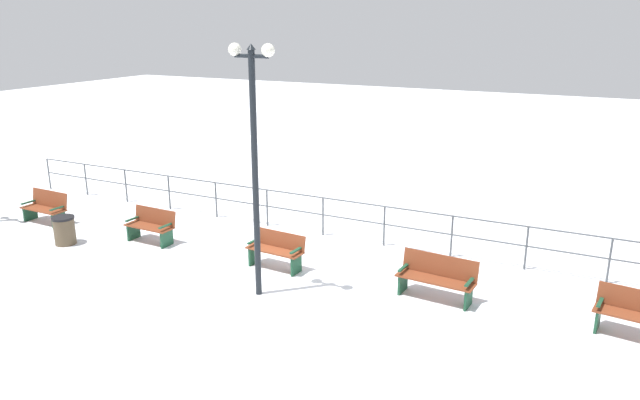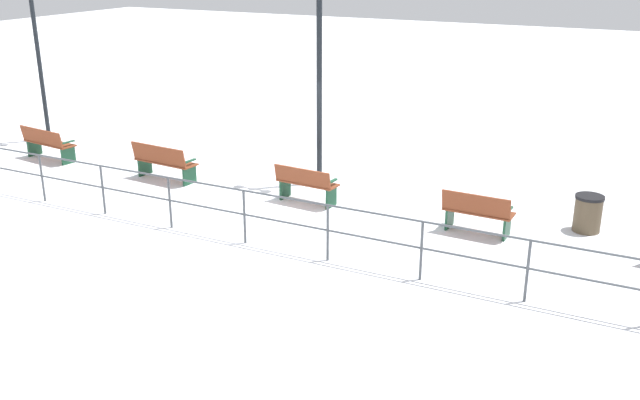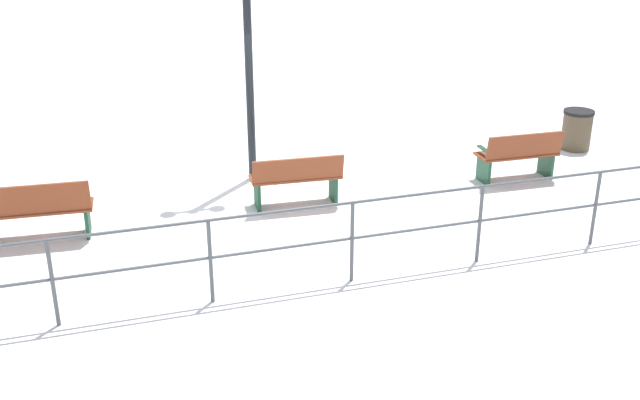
# 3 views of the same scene
# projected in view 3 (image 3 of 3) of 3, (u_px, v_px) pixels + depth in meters

# --- Properties ---
(ground_plane) EXTENTS (80.00, 80.00, 0.00)m
(ground_plane) POSITION_uv_depth(u_px,v_px,m) (296.00, 204.00, 12.15)
(ground_plane) COLOR white
(ground_plane) RESTS_ON ground
(bench_second) EXTENTS (0.60, 1.40, 0.90)m
(bench_second) POSITION_uv_depth(u_px,v_px,m) (519.00, 155.00, 12.94)
(bench_second) COLOR brown
(bench_second) RESTS_ON ground
(bench_third) EXTENTS (0.61, 1.45, 0.87)m
(bench_third) POSITION_uv_depth(u_px,v_px,m) (296.00, 179.00, 11.89)
(bench_third) COLOR brown
(bench_third) RESTS_ON ground
(bench_fourth) EXTENTS (0.68, 1.71, 0.93)m
(bench_fourth) POSITION_uv_depth(u_px,v_px,m) (31.00, 210.00, 10.71)
(bench_fourth) COLOR brown
(bench_fourth) RESTS_ON ground
(waterfront_railing) EXTENTS (0.05, 21.59, 1.10)m
(waterfront_railing) POSITION_uv_depth(u_px,v_px,m) (352.00, 228.00, 9.54)
(waterfront_railing) COLOR #4C5156
(waterfront_railing) RESTS_ON ground
(trash_bin) EXTENTS (0.57, 0.57, 0.76)m
(trash_bin) POSITION_uv_depth(u_px,v_px,m) (577.00, 130.00, 14.53)
(trash_bin) COLOR brown
(trash_bin) RESTS_ON ground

